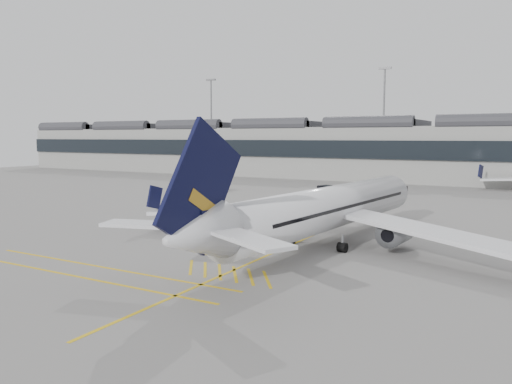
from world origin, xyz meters
The scene contains 17 objects.
ground centered at (0.00, 0.00, 0.00)m, with size 220.00×220.00×0.00m, color gray.
terminal centered at (0.00, 71.93, 6.14)m, with size 200.00×20.45×12.40m.
light_masts centered at (-1.67, 86.00, 14.49)m, with size 113.00×0.60×25.45m.
apron_markings centered at (10.00, 10.00, 0.01)m, with size 0.25×60.00×0.01m, color gold.
airliner_main centered at (12.42, 4.52, 2.99)m, with size 34.81×38.21×10.17m.
belt_loader centered at (2.57, 3.46, 0.57)m, with size 4.83×1.83×1.96m.
baggage_cart_a centered at (-1.02, 4.28, 0.90)m, with size 1.96×1.79×1.69m.
baggage_cart_b centered at (2.80, 1.84, 0.96)m, with size 1.72×1.43×1.79m.
baggage_cart_c centered at (-5.18, 6.85, 1.01)m, with size 1.93×1.64×1.89m.
baggage_cart_d centered at (-0.60, 6.13, 0.90)m, with size 1.72×1.47×1.68m.
ramp_agent_a centered at (5.87, 9.04, 0.82)m, with size 0.60×0.39×1.64m, color #FF600D.
ramp_agent_b centered at (4.03, 3.85, 0.78)m, with size 0.76×0.59×1.57m, color #DE630B.
pushback_tug centered at (-1.36, 7.03, 0.60)m, with size 2.69×2.02×1.35m.
safety_cone_nose centered at (10.82, 23.80, 0.25)m, with size 0.36×0.36×0.50m, color #F24C0A.
safety_cone_engine centered at (16.94, 7.76, 0.28)m, with size 0.40×0.40×0.56m, color #F24C0A.
service_van_left centered at (-18.32, 34.26, 0.77)m, with size 3.54×2.05×1.73m.
service_van_mid centered at (1.51, 32.59, 0.92)m, with size 3.05×4.41×2.06m.
Camera 1 is at (27.55, -34.28, 9.04)m, focal length 35.00 mm.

